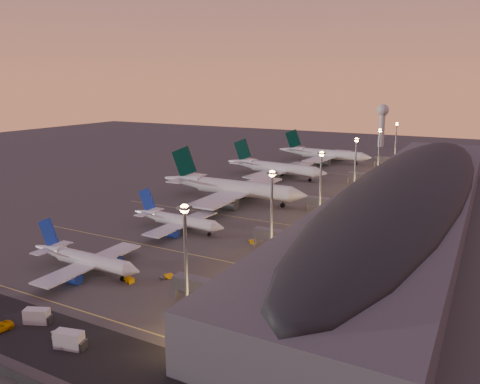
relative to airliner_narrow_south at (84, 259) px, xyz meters
name	(u,v)px	position (x,y,z in m)	size (l,w,h in m)	color
ground	(166,242)	(4.35, 28.74, -3.38)	(700.00, 700.00, 0.00)	#3E3C3A
airliner_narrow_south	(84,259)	(0.00, 0.00, 0.00)	(36.43, 32.41, 13.06)	silver
airliner_narrow_north	(177,220)	(0.32, 40.65, 0.04)	(36.91, 32.90, 13.21)	silver
airliner_wide_near	(231,188)	(-3.66, 84.47, 2.22)	(67.66, 61.34, 21.73)	silver
airliner_wide_mid	(275,168)	(-8.44, 139.40, 1.53)	(59.56, 54.64, 19.05)	silver
airliner_wide_far	(323,154)	(-1.39, 197.58, 1.65)	(61.07, 55.76, 19.54)	silver
terminal_building	(413,190)	(66.19, 101.21, 5.41)	(56.35, 255.00, 17.46)	#525258
light_masts	(342,165)	(40.35, 93.74, 14.18)	(2.20, 217.20, 25.90)	slate
radar_tower	(382,118)	(14.35, 288.74, 18.50)	(9.00, 9.00, 32.50)	silver
service_lane	(1,320)	(4.35, -27.26, -3.37)	(260.00, 16.00, 0.01)	black
lane_markings	(229,212)	(4.35, 68.74, -3.37)	(90.00, 180.36, 0.00)	#D8C659
baggage_tug_a	(128,279)	(14.30, 0.46, -2.84)	(4.24, 2.81, 1.18)	#EDA503
baggage_tug_b	(192,290)	(31.61, 3.08, -2.81)	(4.42, 3.07, 1.23)	#EDA503
baggage_tug_c	(252,242)	(28.34, 40.78, -2.94)	(3.36, 2.66, 0.95)	#EDA503
catering_truck_a	(38,317)	(12.14, -24.22, -1.93)	(5.89, 4.14, 3.10)	silver
catering_truck_b	(71,340)	(25.39, -27.72, -1.81)	(6.34, 3.65, 3.36)	silver
baggage_tug_d	(167,277)	(21.60, 6.64, -2.93)	(2.71, 3.52, 0.99)	#EDA503
service_van_e	(62,339)	(22.62, -27.40, -2.52)	(2.39, 5.89, 1.71)	silver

